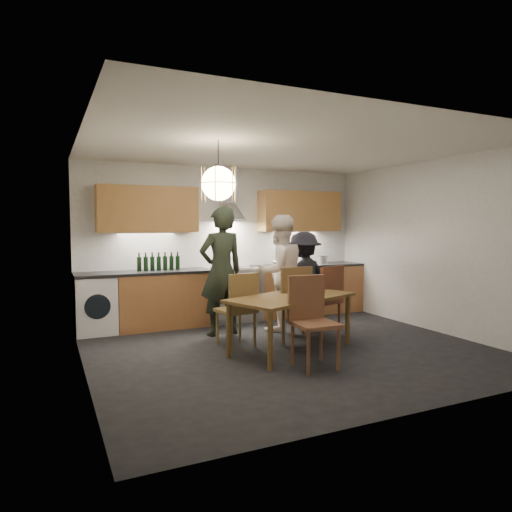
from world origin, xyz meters
name	(u,v)px	position (x,y,z in m)	size (l,w,h in m)	color
ground	(289,349)	(0.00, 0.00, 0.00)	(5.00, 5.00, 0.00)	black
room_shell	(289,218)	(0.00, 0.00, 1.71)	(5.02, 4.52, 2.61)	white
counter_run	(234,294)	(0.02, 1.95, 0.45)	(5.00, 0.62, 0.90)	#BF7C49
range_stove	(233,294)	(0.00, 1.94, 0.44)	(0.90, 0.60, 0.92)	silver
wall_fixtures	(230,210)	(0.00, 2.07, 1.87)	(4.30, 0.54, 1.10)	tan
pendant_lamp	(218,183)	(-1.00, -0.10, 2.10)	(0.43, 0.43, 0.70)	black
dining_table	(291,302)	(-0.01, -0.09, 0.63)	(1.87, 1.37, 0.71)	brown
chair_back_left	(240,305)	(-0.56, 0.33, 0.57)	(0.52, 0.52, 0.99)	brown
chair_back_mid	(292,299)	(0.21, 0.28, 0.60)	(0.48, 0.48, 1.05)	brown
chair_back_right	(326,296)	(0.84, 0.40, 0.59)	(0.57, 0.57, 1.03)	brown
chair_front	(311,315)	(-0.11, -0.73, 0.59)	(0.49, 0.49, 1.04)	brown
person_left	(221,271)	(-0.52, 1.09, 0.94)	(0.69, 0.45, 1.88)	black
person_mid	(280,273)	(0.39, 1.01, 0.89)	(0.86, 0.67, 1.77)	silver
person_right	(304,278)	(0.93, 1.18, 0.75)	(0.97, 0.56, 1.50)	black
mixing_bowl	(282,264)	(0.90, 1.87, 0.94)	(0.33, 0.33, 0.08)	silver
stock_pot	(323,260)	(1.80, 1.96, 0.97)	(0.19, 0.19, 0.13)	silver
wine_bottles	(159,261)	(-1.24, 1.98, 1.04)	(0.68, 0.07, 0.29)	black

